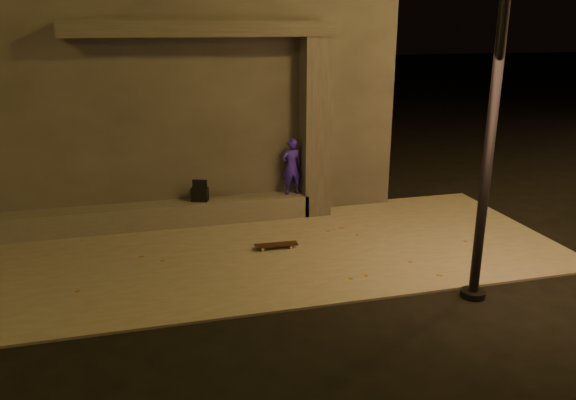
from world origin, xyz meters
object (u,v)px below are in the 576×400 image
object	(u,v)px
street_lamp_0	(502,26)
skateboarder	(292,167)
backpack	(200,193)
column	(315,128)
skateboard	(276,245)

from	to	relation	value
street_lamp_0	skateboarder	bearing A→B (deg)	111.61
backpack	street_lamp_0	world-z (taller)	street_lamp_0
column	street_lamp_0	world-z (taller)	street_lamp_0
column	backpack	size ratio (longest dim) A/B	7.84
skateboarder	backpack	world-z (taller)	skateboarder
skateboard	street_lamp_0	size ratio (longest dim) A/B	0.11
column	skateboard	bearing A→B (deg)	-125.64
column	skateboard	size ratio (longest dim) A/B	4.65
skateboard	street_lamp_0	xyz separation A→B (m)	(2.42, -2.46, 3.74)
skateboarder	skateboard	xyz separation A→B (m)	(-0.75, -1.74, -0.96)
column	skateboarder	xyz separation A→B (m)	(-0.50, 0.00, -0.77)
backpack	skateboard	distance (m)	2.15
skateboard	skateboarder	bearing A→B (deg)	68.47
street_lamp_0	skateboard	bearing A→B (deg)	134.52
skateboard	street_lamp_0	world-z (taller)	street_lamp_0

